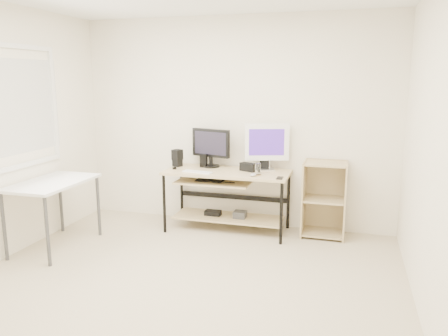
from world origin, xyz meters
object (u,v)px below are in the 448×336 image
white_imac (267,143)px  audio_controller (204,161)px  desk (225,188)px  shelf_unit (324,198)px  side_table (53,188)px  black_monitor (211,145)px

white_imac → audio_controller: 0.83m
desk → shelf_unit: (1.18, 0.16, -0.09)m
shelf_unit → side_table: bearing=-156.7°
shelf_unit → white_imac: white_imac is taller
side_table → shelf_unit: (2.83, 1.22, -0.22)m
desk → white_imac: bearing=20.7°
black_monitor → white_imac: size_ratio=0.91×
audio_controller → black_monitor: bearing=35.3°
shelf_unit → black_monitor: 1.53m
side_table → white_imac: 2.49m
side_table → shelf_unit: 3.09m
desk → side_table: (-1.65, -1.06, 0.13)m
black_monitor → white_imac: white_imac is taller
shelf_unit → desk: bearing=-172.2°
black_monitor → audio_controller: (-0.08, -0.05, -0.19)m
side_table → shelf_unit: shelf_unit is taller
shelf_unit → white_imac: size_ratio=1.58×
audio_controller → white_imac: bearing=6.9°
desk → black_monitor: size_ratio=2.89×
shelf_unit → audio_controller: (-1.50, -0.03, 0.38)m
white_imac → audio_controller: bearing=166.0°
white_imac → black_monitor: bearing=162.3°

